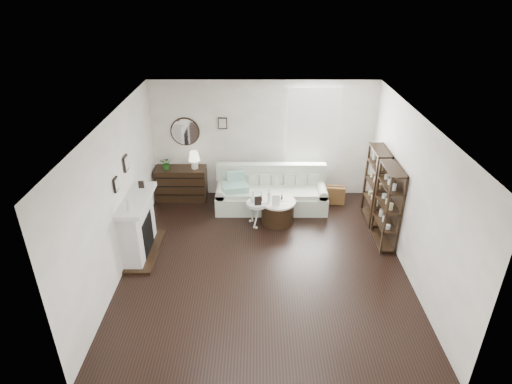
{
  "coord_description": "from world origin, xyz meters",
  "views": [
    {
      "loc": [
        -0.13,
        -6.38,
        4.73
      ],
      "look_at": [
        -0.15,
        0.8,
        1.03
      ],
      "focal_mm": 30.0,
      "sensor_mm": 36.0,
      "label": 1
    }
  ],
  "objects_px": {
    "drum_table": "(278,211)",
    "dresser": "(181,183)",
    "sofa": "(271,194)",
    "pedestal_table": "(257,204)"
  },
  "relations": [
    {
      "from": "dresser",
      "to": "pedestal_table",
      "type": "height_order",
      "value": "dresser"
    },
    {
      "from": "dresser",
      "to": "drum_table",
      "type": "height_order",
      "value": "dresser"
    },
    {
      "from": "dresser",
      "to": "drum_table",
      "type": "xyz_separation_m",
      "value": [
        2.18,
        -1.07,
        -0.12
      ]
    },
    {
      "from": "sofa",
      "to": "pedestal_table",
      "type": "xyz_separation_m",
      "value": [
        -0.31,
        -0.78,
        0.17
      ]
    },
    {
      "from": "sofa",
      "to": "drum_table",
      "type": "height_order",
      "value": "sofa"
    },
    {
      "from": "dresser",
      "to": "drum_table",
      "type": "distance_m",
      "value": 2.43
    },
    {
      "from": "drum_table",
      "to": "pedestal_table",
      "type": "relative_size",
      "value": 1.39
    },
    {
      "from": "drum_table",
      "to": "dresser",
      "type": "bearing_deg",
      "value": 153.88
    },
    {
      "from": "sofa",
      "to": "drum_table",
      "type": "bearing_deg",
      "value": -79.91
    },
    {
      "from": "sofa",
      "to": "dresser",
      "type": "xyz_separation_m",
      "value": [
        -2.06,
        0.39,
        0.07
      ]
    }
  ]
}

